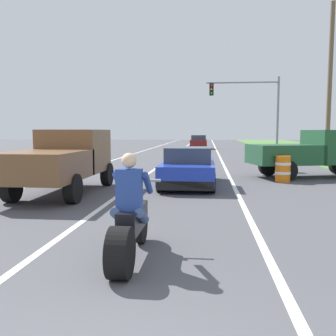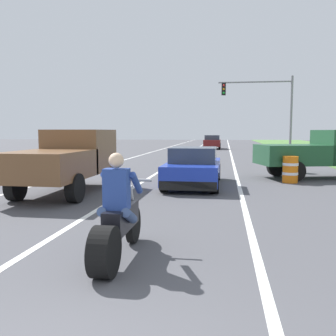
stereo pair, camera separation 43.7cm
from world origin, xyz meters
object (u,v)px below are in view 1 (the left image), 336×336
object	(u,v)px
traffic_light_mast_near	(254,103)
distant_car_far_ahead	(199,142)
pickup_truck_right_shoulder_dark_green	(314,151)
construction_barrel_mid	(281,161)
pickup_truck_left_lane_brown	(64,158)
construction_barrel_nearest	(283,169)
motorcycle_with_rider	(130,223)
sports_car_blue	(189,168)

from	to	relation	value
traffic_light_mast_near	distant_car_far_ahead	size ratio (longest dim) A/B	1.50
pickup_truck_right_shoulder_dark_green	construction_barrel_mid	world-z (taller)	pickup_truck_right_shoulder_dark_green
pickup_truck_left_lane_brown	traffic_light_mast_near	xyz separation A→B (m)	(7.95, 17.70, 2.95)
construction_barrel_mid	distant_car_far_ahead	distance (m)	22.91
construction_barrel_mid	distant_car_far_ahead	size ratio (longest dim) A/B	0.25
pickup_truck_left_lane_brown	construction_barrel_nearest	bearing A→B (deg)	24.38
construction_barrel_nearest	distant_car_far_ahead	xyz separation A→B (m)	(-3.81, 26.11, 0.27)
pickup_truck_left_lane_brown	motorcycle_with_rider	bearing A→B (deg)	-60.35
motorcycle_with_rider	pickup_truck_left_lane_brown	xyz separation A→B (m)	(-3.30, 5.80, 0.51)
motorcycle_with_rider	pickup_truck_right_shoulder_dark_green	xyz separation A→B (m)	(5.55, 10.72, 0.51)
traffic_light_mast_near	construction_barrel_mid	xyz separation A→B (m)	(-0.01, -10.75, -3.55)
motorcycle_with_rider	construction_barrel_mid	xyz separation A→B (m)	(4.63, 12.75, -0.09)
sports_car_blue	distant_car_far_ahead	distance (m)	27.42
sports_car_blue	construction_barrel_nearest	xyz separation A→B (m)	(3.53, 1.30, -0.13)
sports_car_blue	construction_barrel_mid	distance (m)	6.47
pickup_truck_left_lane_brown	distant_car_far_ahead	world-z (taller)	pickup_truck_left_lane_brown
traffic_light_mast_near	distant_car_far_ahead	bearing A→B (deg)	110.85
construction_barrel_mid	construction_barrel_nearest	bearing A→B (deg)	-100.02
pickup_truck_left_lane_brown	construction_barrel_mid	world-z (taller)	pickup_truck_left_lane_brown
construction_barrel_nearest	distant_car_far_ahead	distance (m)	26.39
pickup_truck_right_shoulder_dark_green	construction_barrel_nearest	distance (m)	2.33
construction_barrel_nearest	construction_barrel_mid	bearing A→B (deg)	79.98
motorcycle_with_rider	traffic_light_mast_near	xyz separation A→B (m)	(4.64, 23.50, 3.46)
construction_barrel_nearest	sports_car_blue	bearing A→B (deg)	-159.78
pickup_truck_left_lane_brown	pickup_truck_right_shoulder_dark_green	distance (m)	10.13
pickup_truck_left_lane_brown	construction_barrel_mid	bearing A→B (deg)	41.20
motorcycle_with_rider	traffic_light_mast_near	size ratio (longest dim) A/B	0.37
motorcycle_with_rider	construction_barrel_nearest	world-z (taller)	motorcycle_with_rider
pickup_truck_right_shoulder_dark_green	construction_barrel_mid	distance (m)	2.31
construction_barrel_nearest	pickup_truck_right_shoulder_dark_green	bearing A→B (deg)	45.94
motorcycle_with_rider	construction_barrel_mid	world-z (taller)	motorcycle_with_rider
traffic_light_mast_near	construction_barrel_nearest	xyz separation A→B (m)	(-0.65, -14.39, -3.55)
motorcycle_with_rider	construction_barrel_mid	bearing A→B (deg)	70.03
construction_barrel_mid	distant_car_far_ahead	world-z (taller)	distant_car_far_ahead
pickup_truck_right_shoulder_dark_green	traffic_light_mast_near	bearing A→B (deg)	94.07
motorcycle_with_rider	traffic_light_mast_near	world-z (taller)	traffic_light_mast_near
pickup_truck_right_shoulder_dark_green	construction_barrel_nearest	bearing A→B (deg)	-134.06
pickup_truck_right_shoulder_dark_green	construction_barrel_mid	size ratio (longest dim) A/B	5.14
pickup_truck_left_lane_brown	pickup_truck_right_shoulder_dark_green	bearing A→B (deg)	29.05
pickup_truck_right_shoulder_dark_green	distant_car_far_ahead	bearing A→B (deg)	102.37
motorcycle_with_rider	traffic_light_mast_near	bearing A→B (deg)	78.82
sports_car_blue	construction_barrel_nearest	bearing A→B (deg)	20.22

